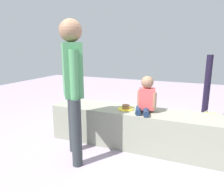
{
  "coord_description": "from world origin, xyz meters",
  "views": [
    {
      "loc": [
        0.75,
        -2.66,
        1.36
      ],
      "look_at": [
        -0.25,
        -0.32,
        0.77
      ],
      "focal_mm": 33.38,
      "sensor_mm": 36.0,
      "label": 1
    }
  ],
  "objects_px": {
    "handbag_brown_canvas": "(137,119)",
    "adult_standing": "(73,79)",
    "gift_bag": "(210,122)",
    "water_bottle_far_side": "(150,114)",
    "water_bottle_near_gift": "(175,128)",
    "handbag_black_leather": "(109,118)",
    "party_cup_red": "(119,113)",
    "cake_plate": "(126,108)",
    "child_seated": "(146,97)"
  },
  "relations": [
    {
      "from": "cake_plate",
      "to": "handbag_brown_canvas",
      "type": "distance_m",
      "value": 0.85
    },
    {
      "from": "cake_plate",
      "to": "gift_bag",
      "type": "relative_size",
      "value": 0.61
    },
    {
      "from": "adult_standing",
      "to": "party_cup_red",
      "type": "bearing_deg",
      "value": 92.53
    },
    {
      "from": "child_seated",
      "to": "handbag_black_leather",
      "type": "height_order",
      "value": "child_seated"
    },
    {
      "from": "adult_standing",
      "to": "handbag_black_leather",
      "type": "xyz_separation_m",
      "value": [
        -0.07,
        1.21,
        -0.88
      ]
    },
    {
      "from": "handbag_brown_canvas",
      "to": "water_bottle_far_side",
      "type": "bearing_deg",
      "value": 72.27
    },
    {
      "from": "water_bottle_near_gift",
      "to": "party_cup_red",
      "type": "relative_size",
      "value": 1.76
    },
    {
      "from": "gift_bag",
      "to": "party_cup_red",
      "type": "xyz_separation_m",
      "value": [
        -1.66,
        0.19,
        -0.11
      ]
    },
    {
      "from": "adult_standing",
      "to": "handbag_brown_canvas",
      "type": "relative_size",
      "value": 4.71
    },
    {
      "from": "child_seated",
      "to": "adult_standing",
      "type": "bearing_deg",
      "value": -141.49
    },
    {
      "from": "child_seated",
      "to": "adult_standing",
      "type": "relative_size",
      "value": 0.29
    },
    {
      "from": "water_bottle_near_gift",
      "to": "party_cup_red",
      "type": "bearing_deg",
      "value": 157.67
    },
    {
      "from": "adult_standing",
      "to": "water_bottle_near_gift",
      "type": "height_order",
      "value": "adult_standing"
    },
    {
      "from": "cake_plate",
      "to": "water_bottle_near_gift",
      "type": "distance_m",
      "value": 1.01
    },
    {
      "from": "gift_bag",
      "to": "handbag_black_leather",
      "type": "xyz_separation_m",
      "value": [
        -1.65,
        -0.34,
        -0.04
      ]
    },
    {
      "from": "handbag_brown_canvas",
      "to": "adult_standing",
      "type": "bearing_deg",
      "value": -106.62
    },
    {
      "from": "child_seated",
      "to": "party_cup_red",
      "type": "relative_size",
      "value": 4.17
    },
    {
      "from": "water_bottle_far_side",
      "to": "handbag_black_leather",
      "type": "height_order",
      "value": "handbag_black_leather"
    },
    {
      "from": "water_bottle_near_gift",
      "to": "adult_standing",
      "type": "bearing_deg",
      "value": -130.11
    },
    {
      "from": "adult_standing",
      "to": "handbag_black_leather",
      "type": "height_order",
      "value": "adult_standing"
    },
    {
      "from": "cake_plate",
      "to": "party_cup_red",
      "type": "distance_m",
      "value": 1.34
    },
    {
      "from": "cake_plate",
      "to": "handbag_brown_canvas",
      "type": "height_order",
      "value": "cake_plate"
    },
    {
      "from": "gift_bag",
      "to": "party_cup_red",
      "type": "bearing_deg",
      "value": 173.64
    },
    {
      "from": "handbag_brown_canvas",
      "to": "cake_plate",
      "type": "bearing_deg",
      "value": -86.12
    },
    {
      "from": "cake_plate",
      "to": "handbag_black_leather",
      "type": "xyz_separation_m",
      "value": [
        -0.52,
        0.6,
        -0.42
      ]
    },
    {
      "from": "cake_plate",
      "to": "water_bottle_near_gift",
      "type": "height_order",
      "value": "cake_plate"
    },
    {
      "from": "gift_bag",
      "to": "water_bottle_far_side",
      "type": "xyz_separation_m",
      "value": [
        -1.05,
        0.22,
        -0.06
      ]
    },
    {
      "from": "water_bottle_near_gift",
      "to": "gift_bag",
      "type": "bearing_deg",
      "value": 28.91
    },
    {
      "from": "gift_bag",
      "to": "water_bottle_far_side",
      "type": "distance_m",
      "value": 1.07
    },
    {
      "from": "water_bottle_far_side",
      "to": "handbag_black_leather",
      "type": "distance_m",
      "value": 0.83
    },
    {
      "from": "party_cup_red",
      "to": "handbag_brown_canvas",
      "type": "bearing_deg",
      "value": -39.22
    },
    {
      "from": "water_bottle_near_gift",
      "to": "party_cup_red",
      "type": "height_order",
      "value": "water_bottle_near_gift"
    },
    {
      "from": "adult_standing",
      "to": "gift_bag",
      "type": "distance_m",
      "value": 2.37
    },
    {
      "from": "handbag_brown_canvas",
      "to": "party_cup_red",
      "type": "bearing_deg",
      "value": 140.78
    },
    {
      "from": "child_seated",
      "to": "adult_standing",
      "type": "height_order",
      "value": "adult_standing"
    },
    {
      "from": "child_seated",
      "to": "party_cup_red",
      "type": "bearing_deg",
      "value": 125.27
    },
    {
      "from": "child_seated",
      "to": "handbag_black_leather",
      "type": "xyz_separation_m",
      "value": [
        -0.8,
        0.62,
        -0.61
      ]
    },
    {
      "from": "water_bottle_near_gift",
      "to": "handbag_black_leather",
      "type": "xyz_separation_m",
      "value": [
        -1.13,
        -0.06,
        0.03
      ]
    },
    {
      "from": "water_bottle_far_side",
      "to": "gift_bag",
      "type": "bearing_deg",
      "value": -11.91
    },
    {
      "from": "water_bottle_near_gift",
      "to": "cake_plate",
      "type": "bearing_deg",
      "value": -133.03
    },
    {
      "from": "water_bottle_near_gift",
      "to": "handbag_brown_canvas",
      "type": "distance_m",
      "value": 0.67
    },
    {
      "from": "water_bottle_near_gift",
      "to": "water_bottle_far_side",
      "type": "relative_size",
      "value": 0.88
    },
    {
      "from": "water_bottle_far_side",
      "to": "water_bottle_near_gift",
      "type": "bearing_deg",
      "value": -43.69
    },
    {
      "from": "child_seated",
      "to": "party_cup_red",
      "type": "distance_m",
      "value": 1.56
    },
    {
      "from": "water_bottle_near_gift",
      "to": "handbag_brown_canvas",
      "type": "bearing_deg",
      "value": 173.2
    },
    {
      "from": "child_seated",
      "to": "gift_bag",
      "type": "distance_m",
      "value": 1.41
    },
    {
      "from": "water_bottle_near_gift",
      "to": "party_cup_red",
      "type": "distance_m",
      "value": 1.24
    },
    {
      "from": "gift_bag",
      "to": "handbag_brown_canvas",
      "type": "relative_size",
      "value": 1.03
    },
    {
      "from": "water_bottle_far_side",
      "to": "handbag_black_leather",
      "type": "xyz_separation_m",
      "value": [
        -0.6,
        -0.56,
        0.02
      ]
    },
    {
      "from": "handbag_black_leather",
      "to": "handbag_brown_canvas",
      "type": "height_order",
      "value": "handbag_brown_canvas"
    }
  ]
}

